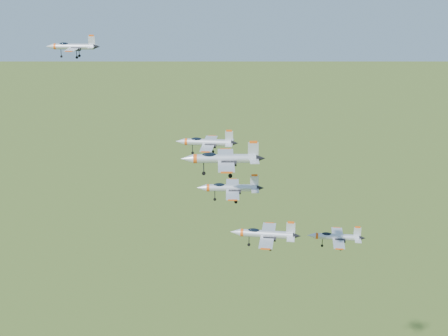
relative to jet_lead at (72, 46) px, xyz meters
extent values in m
cylinder|color=#B4B8C2|center=(0.31, -0.05, -0.03)|extent=(7.92, 2.27, 1.13)
cone|color=#B4B8C2|center=(-4.34, 0.64, -0.03)|extent=(1.72, 1.35, 1.13)
cone|color=black|center=(4.79, -0.71, -0.03)|extent=(1.35, 1.13, 0.96)
ellipsoid|color=black|center=(-1.59, 0.23, 0.40)|extent=(2.01, 1.09, 0.72)
cube|color=#B4B8C2|center=(0.12, -2.48, -0.24)|extent=(2.54, 4.08, 0.12)
cube|color=#B4B8C2|center=(0.84, 2.34, -0.24)|extent=(2.54, 4.08, 0.12)
cube|color=#B4B8C2|center=(3.84, -0.57, 1.15)|extent=(1.31, 0.29, 1.83)
cube|color=#D0490E|center=(3.84, -0.57, 2.11)|extent=(0.97, 0.26, 0.30)
cylinder|color=#B4B8C2|center=(24.70, -18.69, -14.58)|extent=(8.44, 2.97, 1.21)
cone|color=#B4B8C2|center=(19.79, -17.62, -14.58)|extent=(1.89, 1.54, 1.21)
cone|color=black|center=(29.42, -19.73, -14.58)|extent=(1.49, 1.28, 1.03)
ellipsoid|color=black|center=(22.70, -18.26, -14.13)|extent=(2.19, 1.29, 0.77)
cube|color=#B4B8C2|center=(24.32, -21.28, -14.81)|extent=(2.97, 4.46, 0.13)
cube|color=#B4B8C2|center=(25.43, -16.19, -14.81)|extent=(2.97, 4.46, 0.13)
cube|color=#B4B8C2|center=(28.42, -19.51, -13.33)|extent=(1.39, 0.41, 1.95)
cube|color=#D0490E|center=(28.42, -19.51, -12.30)|extent=(1.03, 0.35, 0.33)
cylinder|color=#B4B8C2|center=(26.18, -31.91, -13.17)|extent=(10.05, 2.40, 1.44)
cone|color=#B4B8C2|center=(20.23, -31.33, -13.17)|extent=(2.12, 1.63, 1.44)
cone|color=black|center=(31.90, -32.47, -13.17)|extent=(1.66, 1.37, 1.22)
ellipsoid|color=black|center=(23.76, -31.67, -12.63)|extent=(2.52, 1.27, 0.91)
cube|color=#B4B8C2|center=(26.10, -35.01, -13.44)|extent=(3.01, 5.09, 0.15)
cube|color=#B4B8C2|center=(26.70, -28.85, -13.44)|extent=(3.01, 5.09, 0.15)
cube|color=#B4B8C2|center=(30.69, -32.35, -11.67)|extent=(1.66, 0.29, 2.32)
cube|color=#D0490E|center=(30.69, -32.35, -10.46)|extent=(1.23, 0.27, 0.39)
cylinder|color=#B4B8C2|center=(30.57, -6.23, -28.57)|extent=(10.43, 2.76, 1.49)
cone|color=#B4B8C2|center=(24.42, -5.47, -28.57)|extent=(2.23, 1.74, 1.49)
cone|color=black|center=(36.49, -6.97, -28.57)|extent=(1.75, 1.46, 1.27)
ellipsoid|color=black|center=(28.07, -5.92, -28.00)|extent=(2.64, 1.38, 0.95)
cube|color=#B4B8C2|center=(30.40, -9.45, -28.85)|extent=(3.24, 5.34, 0.16)
cube|color=#B4B8C2|center=(31.20, -3.07, -28.85)|extent=(3.24, 5.34, 0.16)
cube|color=#B4B8C2|center=(35.24, -6.81, -27.02)|extent=(1.72, 0.35, 2.41)
cube|color=#D0490E|center=(35.24, -6.81, -25.76)|extent=(1.27, 0.32, 0.40)
cylinder|color=#B4B8C2|center=(34.20, -26.93, -29.26)|extent=(9.28, 3.62, 1.33)
cone|color=#B4B8C2|center=(28.83, -25.53, -29.26)|extent=(2.12, 1.76, 1.33)
cone|color=black|center=(39.36, -28.27, -29.26)|extent=(1.68, 1.46, 1.13)
ellipsoid|color=black|center=(32.01, -26.36, -28.76)|extent=(2.43, 1.50, 0.85)
cube|color=#B4B8C2|center=(33.67, -29.76, -29.52)|extent=(3.42, 4.97, 0.14)
cube|color=#B4B8C2|center=(35.12, -24.20, -29.52)|extent=(3.42, 4.97, 0.14)
cube|color=#B4B8C2|center=(38.27, -27.99, -27.88)|extent=(1.52, 0.51, 2.16)
cube|color=#D0490E|center=(38.27, -27.99, -26.75)|extent=(1.13, 0.42, 0.36)
cylinder|color=#B4B8C2|center=(51.38, -13.54, -37.34)|extent=(8.79, 3.19, 1.26)
cone|color=#B4B8C2|center=(46.27, -12.36, -37.34)|extent=(1.99, 1.62, 1.26)
cone|color=black|center=(56.29, -14.67, -37.34)|extent=(1.56, 1.35, 1.07)
ellipsoid|color=black|center=(49.30, -13.06, -36.87)|extent=(2.28, 1.36, 0.80)
cube|color=#B4B8C2|center=(50.96, -16.23, -37.58)|extent=(3.13, 4.66, 0.14)
cube|color=#B4B8C2|center=(52.18, -10.93, -37.58)|extent=(3.13, 4.66, 0.14)
cube|color=#B4B8C2|center=(55.25, -14.43, -36.03)|extent=(1.44, 0.44, 2.04)
cube|color=#D0490E|center=(55.25, -14.43, -34.96)|extent=(1.07, 0.37, 0.34)
camera|label=1|loc=(15.52, -124.52, 19.08)|focal=50.00mm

